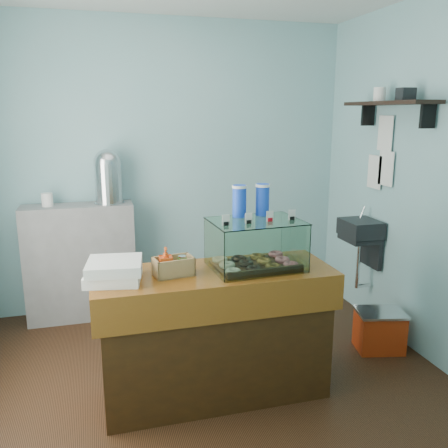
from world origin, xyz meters
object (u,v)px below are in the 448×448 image
object	(u,v)px
red_cooler	(379,330)
display_case	(254,241)
counter	(214,332)
coffee_urn	(108,175)

from	to	relation	value
red_cooler	display_case	bearing A→B (deg)	-157.04
counter	coffee_urn	distance (m)	1.91
coffee_urn	red_cooler	world-z (taller)	coffee_urn
display_case	coffee_urn	distance (m)	1.80
display_case	coffee_urn	world-z (taller)	coffee_urn
display_case	coffee_urn	bearing A→B (deg)	116.88
coffee_urn	display_case	bearing A→B (deg)	-59.71
counter	display_case	world-z (taller)	display_case
counter	display_case	bearing A→B (deg)	6.71
red_cooler	counter	bearing A→B (deg)	-157.69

